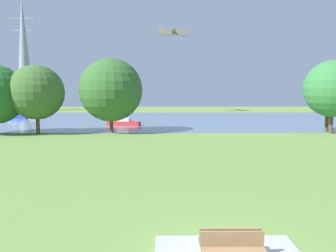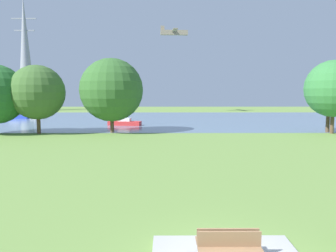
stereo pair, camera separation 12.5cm
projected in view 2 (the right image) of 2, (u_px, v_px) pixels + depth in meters
ground_plane at (185, 143)px, 31.26m from camera, size 160.00×160.00×0.00m
bench_facing_water at (227, 243)px, 9.60m from camera, size 1.80×0.48×0.89m
bench_facing_inland at (230, 252)px, 9.06m from camera, size 1.80×0.48×0.89m
water_surface at (176, 119)px, 59.11m from camera, size 140.00×40.00×0.02m
sailboat_red at (125, 122)px, 48.31m from camera, size 4.99×2.33×7.64m
sailboat_blue at (15, 116)px, 60.85m from camera, size 4.83×1.61×5.88m
sailboat_brown at (34, 113)px, 68.84m from camera, size 4.94×2.02×7.02m
tree_west_far at (37, 92)px, 38.12m from camera, size 6.37×6.37×8.06m
tree_east_near at (112, 90)px, 39.15m from camera, size 7.58×7.58×8.94m
tree_east_far at (334, 89)px, 38.31m from camera, size 6.69×6.69×8.66m
tree_mid_shore at (329, 89)px, 39.57m from camera, size 5.03×5.03×7.80m
electricity_pylon at (25, 54)px, 85.27m from camera, size 6.40×4.40×29.78m
light_aircraft at (174, 32)px, 76.73m from camera, size 6.45×8.45×2.10m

